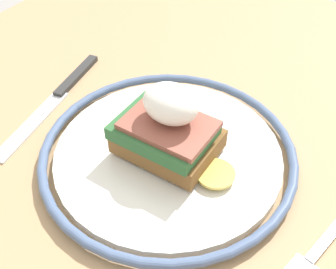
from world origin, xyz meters
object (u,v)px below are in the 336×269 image
object	(u,v)px
plate	(168,153)
knife	(59,94)
fork	(327,240)
sandwich	(169,128)

from	to	relation	value
plate	knife	xyz separation A→B (m)	(0.17, -0.02, -0.01)
plate	fork	xyz separation A→B (m)	(-0.17, 0.01, -0.01)
fork	knife	xyz separation A→B (m)	(0.34, -0.02, 0.00)
knife	fork	bearing A→B (deg)	175.93
plate	sandwich	world-z (taller)	sandwich
fork	plate	bearing A→B (deg)	-2.84
sandwich	plate	bearing A→B (deg)	-33.06
fork	knife	size ratio (longest dim) A/B	0.73
sandwich	knife	distance (m)	0.18
plate	sandwich	size ratio (longest dim) A/B	2.12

